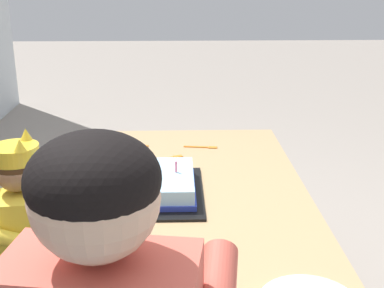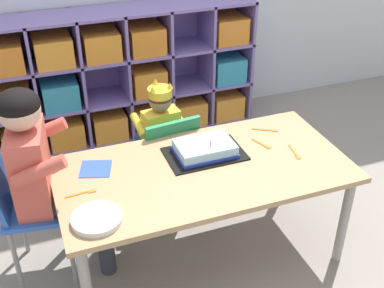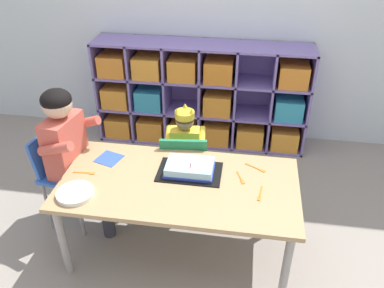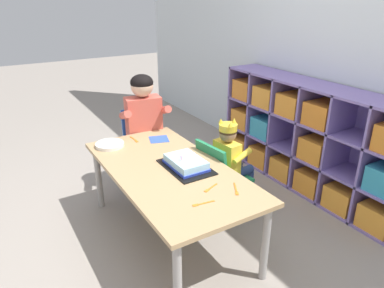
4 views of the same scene
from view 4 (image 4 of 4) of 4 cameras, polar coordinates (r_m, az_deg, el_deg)
ground at (r=2.75m, az=-3.45°, el=-14.49°), size 16.00×16.00×0.00m
classroom_back_wall at (r=3.30m, az=23.76°, el=18.03°), size 6.93×0.10×2.98m
storage_cubby_shelf at (r=3.39m, az=17.43°, el=0.57°), size 1.94×0.35×0.97m
activity_table at (r=2.48m, az=-3.73°, el=-5.07°), size 1.46×0.73×0.57m
classroom_chair_blue at (r=2.79m, az=4.42°, el=-4.83°), size 0.38×0.36×0.64m
child_with_crown at (r=2.80m, az=6.21°, el=-1.91°), size 0.31×0.31×0.81m
classroom_chair_adult_side at (r=3.28m, az=-7.76°, el=0.74°), size 0.39×0.40×0.71m
adult_helper_seated at (r=3.10m, az=-7.39°, el=3.53°), size 0.45×0.44×1.05m
birthday_cake_on_tray at (r=2.44m, az=-0.97°, el=-3.16°), size 0.40×0.26×0.11m
paper_plate_stack at (r=2.86m, az=-12.98°, el=-0.10°), size 0.22×0.22×0.03m
paper_napkin_square at (r=2.93m, az=-5.30°, el=0.77°), size 0.19×0.19×0.00m
fork_near_child_seat at (r=2.21m, az=2.91°, el=-7.06°), size 0.06×0.12×0.00m
fork_scattered_mid_table at (r=2.95m, az=-9.19°, el=0.70°), size 0.14×0.03×0.00m
fork_near_cake_tray at (r=2.06m, az=1.62°, el=-9.48°), size 0.03×0.14×0.00m
fork_beside_plate_stack at (r=2.21m, az=7.02°, el=-7.23°), size 0.13×0.09×0.00m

